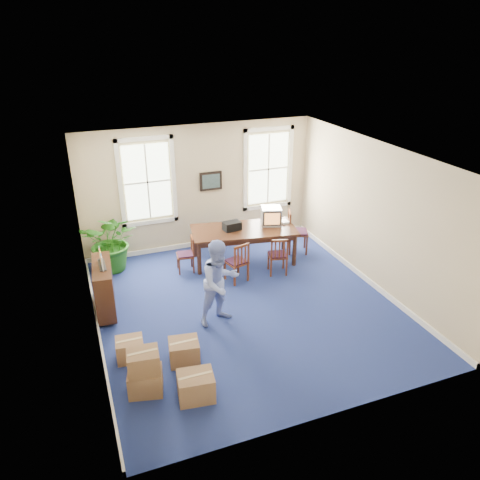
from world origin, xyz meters
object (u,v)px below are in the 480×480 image
object	(u,v)px
chair_near_left	(236,261)
man	(220,282)
conference_table	(244,245)
potted_plant	(112,241)
crt_tv	(271,216)
cardboard_boxes	(156,364)
credenza	(104,289)

from	to	relation	value
chair_near_left	man	xyz separation A→B (m)	(-0.86, -1.41, 0.38)
conference_table	potted_plant	bearing A→B (deg)	177.04
chair_near_left	man	world-z (taller)	man
crt_tv	chair_near_left	bearing A→B (deg)	-126.11
crt_tv	man	bearing A→B (deg)	-114.54
chair_near_left	man	bearing A→B (deg)	42.87
man	potted_plant	world-z (taller)	man
conference_table	crt_tv	xyz separation A→B (m)	(0.74, 0.06, 0.65)
crt_tv	cardboard_boxes	size ratio (longest dim) A/B	0.37
cardboard_boxes	conference_table	bearing A→B (deg)	51.07
chair_near_left	cardboard_boxes	distance (m)	3.67
conference_table	potted_plant	world-z (taller)	potted_plant
credenza	cardboard_boxes	bearing A→B (deg)	-73.89
man	chair_near_left	bearing A→B (deg)	43.44
conference_table	cardboard_boxes	bearing A→B (deg)	-119.12
chair_near_left	credenza	bearing A→B (deg)	-11.14
cardboard_boxes	chair_near_left	bearing A→B (deg)	48.90
crt_tv	man	xyz separation A→B (m)	(-2.12, -2.32, -0.21)
cardboard_boxes	credenza	bearing A→B (deg)	101.62
conference_table	chair_near_left	world-z (taller)	chair_near_left
chair_near_left	potted_plant	size ratio (longest dim) A/B	0.66
conference_table	potted_plant	size ratio (longest dim) A/B	1.72
man	credenza	xyz separation A→B (m)	(-2.07, 1.18, -0.37)
crt_tv	man	distance (m)	3.15
crt_tv	cardboard_boxes	distance (m)	5.24
conference_table	crt_tv	world-z (taller)	crt_tv
conference_table	cardboard_boxes	xyz separation A→B (m)	(-2.93, -3.62, -0.02)
chair_near_left	conference_table	bearing A→B (deg)	-136.58
man	cardboard_boxes	size ratio (longest dim) A/B	1.21
conference_table	man	xyz separation A→B (m)	(-1.38, -2.27, 0.44)
crt_tv	credenza	xyz separation A→B (m)	(-4.19, -1.15, -0.58)
crt_tv	cardboard_boxes	world-z (taller)	crt_tv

